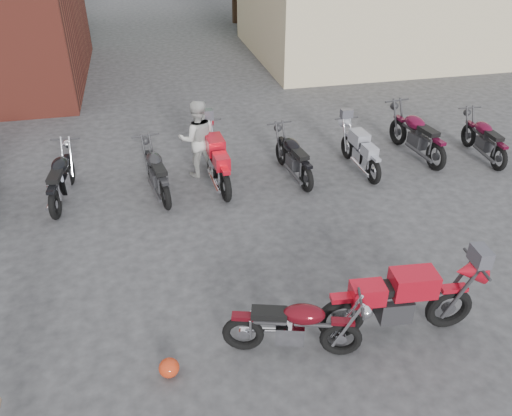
{
  "coord_description": "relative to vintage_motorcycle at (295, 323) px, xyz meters",
  "views": [
    {
      "loc": [
        -1.07,
        -4.67,
        5.34
      ],
      "look_at": [
        0.56,
        2.38,
        0.9
      ],
      "focal_mm": 35.0,
      "sensor_mm": 36.0,
      "label": 1
    }
  ],
  "objects": [
    {
      "name": "ground",
      "position": [
        -0.54,
        0.03,
        -0.53
      ],
      "size": [
        90.0,
        90.0,
        0.0
      ],
      "primitive_type": "plane",
      "color": "#2E2E31"
    },
    {
      "name": "stucco_building",
      "position": [
        7.96,
        15.03,
        1.22
      ],
      "size": [
        10.0,
        8.0,
        3.5
      ],
      "primitive_type": "cube",
      "color": "#C1B389",
      "rests_on": "ground"
    },
    {
      "name": "vintage_motorcycle",
      "position": [
        0.0,
        0.0,
        0.0
      ],
      "size": [
        1.94,
        1.11,
        1.07
      ],
      "primitive_type": null,
      "rotation": [
        0.0,
        0.0,
        -0.29
      ],
      "color": "#500A12",
      "rests_on": "ground"
    },
    {
      "name": "sportbike",
      "position": [
        1.55,
        0.04,
        0.11
      ],
      "size": [
        2.26,
        0.93,
        1.28
      ],
      "primitive_type": null,
      "rotation": [
        0.0,
        0.0,
        -0.09
      ],
      "color": "#B70F1F",
      "rests_on": "ground"
    },
    {
      "name": "helmet",
      "position": [
        -1.72,
        -0.01,
        -0.41
      ],
      "size": [
        0.3,
        0.3,
        0.25
      ],
      "primitive_type": "ellipsoid",
      "rotation": [
        0.0,
        0.0,
        0.08
      ],
      "color": "#B93213",
      "rests_on": "ground"
    },
    {
      "name": "person_light",
      "position": [
        -0.58,
        5.58,
        0.34
      ],
      "size": [
        0.86,
        0.67,
        1.75
      ],
      "primitive_type": "imported",
      "rotation": [
        0.0,
        0.0,
        3.13
      ],
      "color": "#B2B2AD",
      "rests_on": "ground"
    },
    {
      "name": "row_bike_2",
      "position": [
        -3.49,
        5.1,
        0.03
      ],
      "size": [
        0.84,
        1.99,
        1.12
      ],
      "primitive_type": null,
      "rotation": [
        0.0,
        0.0,
        1.46
      ],
      "color": "black",
      "rests_on": "ground"
    },
    {
      "name": "row_bike_3",
      "position": [
        -1.56,
        4.95,
        0.02
      ],
      "size": [
        0.94,
        1.98,
        1.1
      ],
      "primitive_type": null,
      "rotation": [
        0.0,
        0.0,
        1.74
      ],
      "color": "black",
      "rests_on": "ground"
    },
    {
      "name": "row_bike_4",
      "position": [
        -0.25,
        5.1,
        0.09
      ],
      "size": [
        0.83,
        2.18,
        1.24
      ],
      "primitive_type": null,
      "rotation": [
        0.0,
        0.0,
        1.63
      ],
      "color": "red",
      "rests_on": "ground"
    },
    {
      "name": "row_bike_5",
      "position": [
        1.47,
        5.01,
        0.01
      ],
      "size": [
        0.85,
        1.95,
        1.1
      ],
      "primitive_type": null,
      "rotation": [
        0.0,
        0.0,
        1.69
      ],
      "color": "black",
      "rests_on": "ground"
    },
    {
      "name": "row_bike_6",
      "position": [
        3.06,
        5.0,
        0.01
      ],
      "size": [
        0.71,
        1.89,
        1.08
      ],
      "primitive_type": null,
      "rotation": [
        0.0,
        0.0,
        1.62
      ],
      "color": "#9B9DA9",
      "rests_on": "ground"
    },
    {
      "name": "row_bike_7",
      "position": [
        4.68,
        5.39,
        0.08
      ],
      "size": [
        0.95,
        2.2,
        1.24
      ],
      "primitive_type": null,
      "rotation": [
        0.0,
        0.0,
        1.69
      ],
      "color": "#520A24",
      "rests_on": "ground"
    },
    {
      "name": "row_bike_8",
      "position": [
        6.24,
        4.95,
        0.01
      ],
      "size": [
        0.73,
        1.9,
        1.08
      ],
      "primitive_type": null,
      "rotation": [
        0.0,
        0.0,
        1.51
      ],
      "color": "#4D0920",
      "rests_on": "ground"
    }
  ]
}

